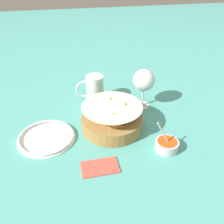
{
  "coord_description": "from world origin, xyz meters",
  "views": [
    {
      "loc": [
        0.15,
        0.65,
        0.54
      ],
      "look_at": [
        0.02,
        -0.03,
        0.07
      ],
      "focal_mm": 40.0,
      "sensor_mm": 36.0,
      "label": 1
    }
  ],
  "objects_px": {
    "wine_glass": "(144,81)",
    "beer_mug": "(94,90)",
    "side_plate": "(46,137)",
    "food_basket": "(112,118)",
    "sauce_cup": "(167,145)"
  },
  "relations": [
    {
      "from": "sauce_cup",
      "to": "beer_mug",
      "type": "distance_m",
      "value": 0.38
    },
    {
      "from": "side_plate",
      "to": "food_basket",
      "type": "bearing_deg",
      "value": -175.27
    },
    {
      "from": "food_basket",
      "to": "wine_glass",
      "type": "xyz_separation_m",
      "value": [
        -0.14,
        -0.12,
        0.07
      ]
    },
    {
      "from": "wine_glass",
      "to": "beer_mug",
      "type": "bearing_deg",
      "value": -21.96
    },
    {
      "from": "sauce_cup",
      "to": "beer_mug",
      "type": "xyz_separation_m",
      "value": [
        0.18,
        -0.33,
        0.03
      ]
    },
    {
      "from": "beer_mug",
      "to": "sauce_cup",
      "type": "bearing_deg",
      "value": 118.53
    },
    {
      "from": "wine_glass",
      "to": "side_plate",
      "type": "xyz_separation_m",
      "value": [
        0.37,
        0.14,
        -0.1
      ]
    },
    {
      "from": "food_basket",
      "to": "side_plate",
      "type": "distance_m",
      "value": 0.23
    },
    {
      "from": "food_basket",
      "to": "side_plate",
      "type": "relative_size",
      "value": 1.11
    },
    {
      "from": "sauce_cup",
      "to": "side_plate",
      "type": "bearing_deg",
      "value": -18.02
    },
    {
      "from": "food_basket",
      "to": "wine_glass",
      "type": "distance_m",
      "value": 0.2
    },
    {
      "from": "food_basket",
      "to": "sauce_cup",
      "type": "xyz_separation_m",
      "value": [
        -0.15,
        0.14,
        -0.02
      ]
    },
    {
      "from": "beer_mug",
      "to": "food_basket",
      "type": "bearing_deg",
      "value": 100.21
    },
    {
      "from": "wine_glass",
      "to": "sauce_cup",
      "type": "bearing_deg",
      "value": 90.33
    },
    {
      "from": "food_basket",
      "to": "side_plate",
      "type": "bearing_deg",
      "value": 4.73
    }
  ]
}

